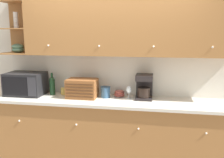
{
  "coord_description": "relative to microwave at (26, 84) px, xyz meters",
  "views": [
    {
      "loc": [
        0.61,
        -3.64,
        1.85
      ],
      "look_at": [
        0.0,
        -0.22,
        1.19
      ],
      "focal_mm": 40.0,
      "sensor_mm": 36.0,
      "label": 1
    }
  ],
  "objects": [
    {
      "name": "wine_glass",
      "position": [
        1.55,
        0.05,
        -0.05
      ],
      "size": [
        0.07,
        0.07,
        0.18
      ],
      "color": "silver",
      "rests_on": "counter_unit"
    },
    {
      "name": "storage_canister",
      "position": [
        1.21,
        0.04,
        -0.09
      ],
      "size": [
        0.14,
        0.14,
        0.16
      ],
      "color": "#33567A",
      "rests_on": "counter_unit"
    },
    {
      "name": "wine_bottle",
      "position": [
        0.4,
        0.06,
        -0.02
      ],
      "size": [
        0.08,
        0.08,
        0.33
      ],
      "color": "#19381E",
      "rests_on": "counter_unit"
    },
    {
      "name": "microwave",
      "position": [
        0.0,
        0.0,
        0.0
      ],
      "size": [
        0.55,
        0.4,
        0.34
      ],
      "color": "black",
      "rests_on": "counter_unit"
    },
    {
      "name": "counter_unit",
      "position": [
        1.31,
        -0.04,
        -0.63
      ],
      "size": [
        3.33,
        0.65,
        0.92
      ],
      "color": "#A36B38",
      "rests_on": "ground_plane"
    },
    {
      "name": "bowl_stack_on_counter",
      "position": [
        1.4,
        0.13,
        -0.12
      ],
      "size": [
        0.16,
        0.16,
        0.09
      ],
      "color": "#9E473D",
      "rests_on": "counter_unit"
    },
    {
      "name": "mug",
      "position": [
        0.56,
        0.11,
        -0.12
      ],
      "size": [
        0.09,
        0.08,
        0.1
      ],
      "color": "gold",
      "rests_on": "counter_unit"
    },
    {
      "name": "upper_cabinets",
      "position": [
        1.48,
        0.09,
        0.82
      ],
      "size": [
        3.31,
        0.38,
        0.77
      ],
      "color": "#A36B38",
      "rests_on": "backsplash_panel"
    },
    {
      "name": "bread_box",
      "position": [
        0.88,
        -0.02,
        -0.03
      ],
      "size": [
        0.42,
        0.29,
        0.27
      ],
      "color": "brown",
      "rests_on": "counter_unit"
    },
    {
      "name": "ground_plane",
      "position": [
        1.31,
        0.27,
        -1.09
      ],
      "size": [
        24.0,
        24.0,
        0.0
      ],
      "primitive_type": "plane",
      "color": "slate"
    },
    {
      "name": "wall_back",
      "position": [
        1.31,
        0.3,
        0.21
      ],
      "size": [
        5.71,
        0.06,
        2.6
      ],
      "color": "silver",
      "rests_on": "ground_plane"
    },
    {
      "name": "backsplash_panel",
      "position": [
        1.31,
        0.26,
        0.14
      ],
      "size": [
        3.31,
        0.01,
        0.61
      ],
      "color": "silver",
      "rests_on": "counter_unit"
    },
    {
      "name": "coffee_maker",
      "position": [
        1.76,
        0.09,
        0.01
      ],
      "size": [
        0.23,
        0.27,
        0.35
      ],
      "color": "black",
      "rests_on": "counter_unit"
    }
  ]
}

